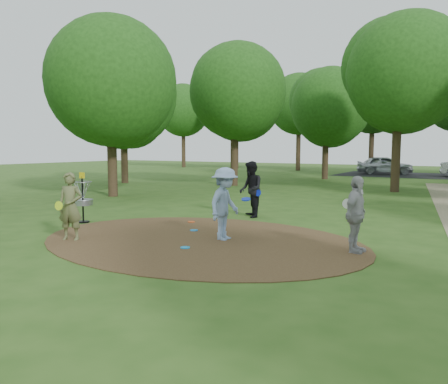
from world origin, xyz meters
The scene contains 13 objects.
ground centered at (0.00, 0.00, 0.00)m, with size 100.00×100.00×0.00m, color #2D5119.
dirt_clearing centered at (0.00, 0.00, 0.01)m, with size 8.40×8.40×0.02m, color #47301C.
parking_lot centered at (2.00, 30.00, 0.00)m, with size 14.00×8.00×0.01m, color black.
player_observer_with_disc centered at (-2.73, -1.63, 0.85)m, with size 0.73×0.64×1.69m.
player_throwing_with_disc centered at (0.53, 0.36, 0.90)m, with size 1.05×1.19×1.81m.
player_walking_with_disc centered at (-0.57, 3.85, 0.93)m, with size 1.11×1.14×1.85m.
player_waiting_with_disc centered at (3.65, 0.68, 0.84)m, with size 0.54×1.02×1.69m.
disc_ground_cyan centered at (-0.78, 0.89, 0.03)m, with size 0.22×0.22×0.02m, color #1C8CE2.
disc_ground_blue centered at (0.24, -0.92, 0.03)m, with size 0.22×0.22×0.02m, color #0D98E8.
disc_ground_red centered at (-1.64, 1.98, 0.03)m, with size 0.22×0.22×0.02m, color #D64715.
car_left centered at (-1.46, 30.28, 0.78)m, with size 1.85×4.60×1.57m, color #B3B7BB.
disc_golf_basket centered at (-4.50, 0.30, 0.87)m, with size 0.63×0.63×1.54m.
tree_ring centered at (1.46, 10.28, 5.22)m, with size 37.38×45.59×9.39m.
Camera 1 is at (6.02, -8.80, 2.30)m, focal length 35.00 mm.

